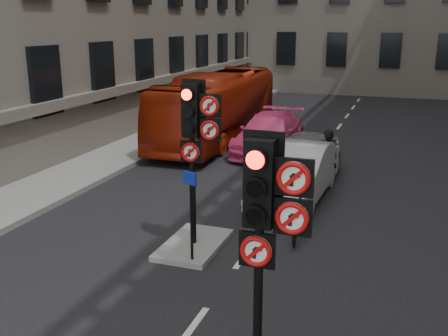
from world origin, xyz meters
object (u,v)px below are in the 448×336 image
Objects in this scene: signal_far at (196,128)px; motorcycle at (298,218)px; car_silver at (303,158)px; car_white at (296,172)px; motorcyclist at (327,157)px; info_sign at (191,204)px; bus_red at (218,106)px; car_pink at (269,133)px; signal_near at (266,212)px.

signal_far reaches higher than motorcycle.
car_white is at bearing -81.50° from car_silver.
info_sign reaches higher than motorcyclist.
car_white is at bearing -54.84° from bus_red.
car_silver is at bearing -47.13° from bus_red.
car_silver is 2.54× the size of motorcyclist.
car_silver is (1.20, 5.76, -1.95)m from signal_far.
car_pink is (-0.78, 9.10, -1.99)m from signal_far.
info_sign is at bearing -100.50° from car_white.
bus_red reaches higher than motorcycle.
info_sign reaches higher than car_pink.
signal_near is 15.76m from bus_red.
signal_far is 0.36× the size of bus_red.
motorcyclist is (5.32, -4.93, -0.52)m from bus_red.
signal_near is 0.81× the size of car_silver.
car_white is at bearing -67.39° from car_pink.
car_white reaches higher than car_silver.
signal_far reaches higher than info_sign.
car_pink is at bearing 114.95° from car_white.
signal_near is at bearing -87.75° from motorcycle.
signal_far reaches higher than motorcyclist.
motorcycle is at bearing 67.37° from info_sign.
info_sign reaches higher than motorcycle.
signal_far is 4.72m from car_white.
signal_near is 0.72× the size of car_pink.
motorcyclist reaches higher than car_pink.
signal_near is at bearing -56.98° from signal_far.
motorcycle is (0.66, -2.82, -0.25)m from car_white.
motorcycle is at bearing -75.81° from car_silver.
car_silver is at bearing 95.46° from motorcycle.
signal_near is 5.70m from motorcycle.
car_white is 1.63m from motorcyclist.
info_sign is at bearing -134.75° from motorcycle.
bus_red reaches higher than car_white.
signal_far reaches higher than bus_red.
info_sign is at bearing 58.05° from motorcyclist.
car_pink is 0.49× the size of bus_red.
motorcycle is 2.85m from info_sign.
motorcyclist is (0.74, -0.17, 0.12)m from car_silver.
signal_near is 1.00× the size of signal_far.
bus_red reaches higher than car_pink.
motorcyclist is (0.62, 1.51, 0.11)m from car_white.
motorcycle is 4.34m from motorcyclist.
info_sign reaches higher than car_silver.
signal_far is at bearing 123.02° from signal_near.
info_sign reaches higher than car_white.
car_pink is 9.98m from info_sign.
car_white is 0.46× the size of bus_red.
bus_red is at bearing 107.83° from signal_far.
car_silver is at bearing -29.49° from motorcyclist.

